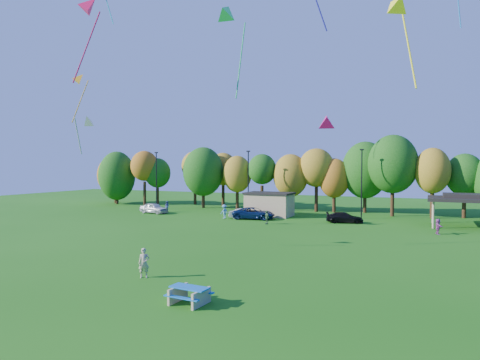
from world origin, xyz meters
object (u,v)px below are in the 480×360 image
at_px(picnic_table, 189,294).
at_px(car_a, 154,208).
at_px(car_c, 254,213).
at_px(kite_flyer, 144,263).
at_px(car_b, 244,214).
at_px(car_d, 345,218).

height_order(picnic_table, car_a, car_a).
bearing_deg(picnic_table, car_c, 111.01).
height_order(kite_flyer, car_c, kite_flyer).
distance_m(kite_flyer, car_c, 29.75).
bearing_deg(car_c, car_b, 81.62).
bearing_deg(car_a, car_b, -82.62).
bearing_deg(car_b, kite_flyer, 175.75).
relative_size(kite_flyer, car_b, 0.47).
bearing_deg(car_b, car_a, 72.99).
bearing_deg(car_a, car_d, -79.49).
relative_size(picnic_table, kite_flyer, 1.14).
bearing_deg(car_b, car_d, -100.35).
xyz_separation_m(kite_flyer, car_d, (6.79, 30.59, -0.28)).
distance_m(car_b, car_c, 1.36).
bearing_deg(car_c, car_a, 80.79).
bearing_deg(car_c, kite_flyer, -179.07).
xyz_separation_m(kite_flyer, car_b, (-5.94, 29.40, -0.27)).
height_order(kite_flyer, car_a, kite_flyer).
distance_m(car_a, car_d, 27.17).
xyz_separation_m(car_a, car_d, (27.16, 0.85, -0.12)).
height_order(car_a, car_b, car_a).
bearing_deg(picnic_table, kite_flyer, 152.69).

